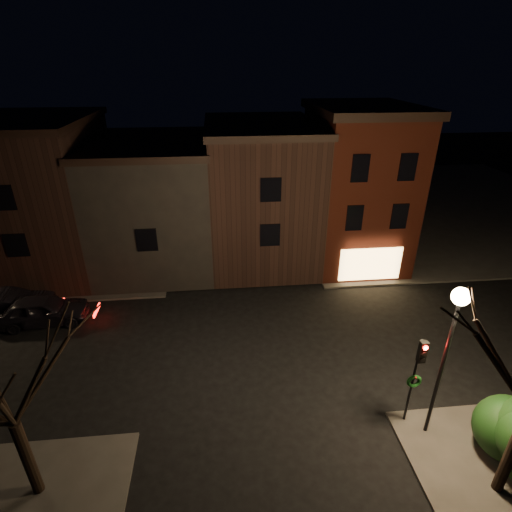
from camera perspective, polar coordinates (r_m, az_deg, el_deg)
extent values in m
plane|color=black|center=(21.04, -0.30, -12.53)|extent=(120.00, 120.00, 0.00)
cube|color=#2D2B28|center=(44.19, 23.92, 6.84)|extent=(30.00, 30.00, 0.12)
cube|color=#2D2B28|center=(42.78, -31.07, 4.66)|extent=(30.00, 30.00, 0.12)
cube|color=#40140B|center=(28.65, 14.13, 9.23)|extent=(6.00, 8.00, 10.00)
cube|color=black|center=(27.62, 15.39, 19.65)|extent=(6.50, 8.50, 0.50)
cube|color=#FEC972|center=(26.50, 16.01, -1.12)|extent=(4.00, 0.12, 2.20)
cube|color=black|center=(28.29, 0.69, 8.74)|extent=(7.00, 10.00, 9.00)
cube|color=black|center=(27.22, 0.74, 18.21)|extent=(7.30, 10.30, 0.40)
cube|color=black|center=(28.60, -14.03, 7.09)|extent=(7.50, 10.00, 8.00)
cube|color=black|center=(27.54, -15.01, 15.34)|extent=(7.80, 10.30, 0.40)
cube|color=black|center=(30.30, -27.96, 7.35)|extent=(7.00, 10.00, 9.50)
cube|color=black|center=(29.32, -30.07, 16.45)|extent=(7.30, 10.30, 0.40)
cylinder|color=black|center=(16.37, 24.90, -14.73)|extent=(0.14, 0.14, 6.00)
sphere|color=#FFD18C|center=(14.61, 27.25, -5.17)|extent=(0.60, 0.60, 0.60)
cylinder|color=black|center=(17.11, 21.45, -16.35)|extent=(0.10, 0.10, 4.00)
cube|color=black|center=(16.00, 22.69, -12.51)|extent=(0.28, 0.22, 0.90)
cylinder|color=#FF0C07|center=(15.75, 23.06, -11.97)|extent=(0.18, 0.06, 0.18)
cylinder|color=black|center=(15.92, 22.88, -12.77)|extent=(0.18, 0.06, 0.18)
cylinder|color=black|center=(16.09, 22.70, -13.55)|extent=(0.18, 0.06, 0.18)
torus|color=#0C380F|center=(16.99, 21.64, -16.29)|extent=(0.58, 0.14, 0.58)
sphere|color=#990C0C|center=(16.84, 21.80, -15.78)|extent=(0.12, 0.12, 0.12)
cylinder|color=black|center=(16.45, 32.69, -22.52)|extent=(0.36, 0.36, 3.57)
cylinder|color=black|center=(16.17, -29.85, -23.77)|extent=(0.36, 0.36, 3.15)
imported|color=black|center=(25.05, -28.23, -6.79)|extent=(4.99, 2.40, 1.64)
imported|color=black|center=(26.49, -31.88, -5.98)|extent=(5.00, 2.29, 1.59)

